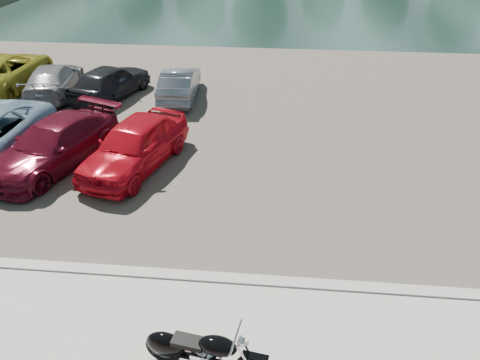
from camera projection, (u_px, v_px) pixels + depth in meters
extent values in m
plane|color=#595447|center=(223.00, 360.00, 8.54)|extent=(200.00, 200.00, 0.00)
cube|color=#9F9D95|center=(234.00, 280.00, 10.20)|extent=(60.00, 0.30, 0.14)
cube|color=#47403A|center=(259.00, 115.00, 17.85)|extent=(60.00, 18.00, 0.04)
torus|color=black|center=(164.00, 348.00, 8.23)|extent=(0.69, 0.23, 0.68)
cylinder|color=#B2B2B7|center=(164.00, 348.00, 8.23)|extent=(0.46, 0.13, 0.46)
cylinder|color=silver|center=(245.00, 360.00, 7.66)|extent=(0.33, 0.10, 0.63)
cylinder|color=silver|center=(248.00, 350.00, 7.82)|extent=(0.33, 0.10, 0.63)
cylinder|color=silver|center=(236.00, 337.00, 7.58)|extent=(0.16, 0.75, 0.04)
sphere|color=silver|center=(242.00, 342.00, 7.60)|extent=(0.18, 0.18, 0.16)
sphere|color=silver|center=(246.00, 343.00, 7.58)|extent=(0.13, 0.13, 0.11)
cube|color=black|center=(255.00, 357.00, 7.71)|extent=(0.47, 0.21, 0.06)
cube|color=silver|center=(206.00, 357.00, 8.06)|extent=(0.50, 0.39, 0.34)
cylinder|color=silver|center=(211.00, 351.00, 7.93)|extent=(0.27, 0.22, 0.27)
cylinder|color=silver|center=(199.00, 348.00, 7.97)|extent=(0.27, 0.22, 0.27)
ellipsoid|color=black|center=(218.00, 346.00, 7.81)|extent=(0.73, 0.47, 0.32)
cube|color=black|center=(188.00, 342.00, 7.96)|extent=(0.59, 0.37, 0.10)
ellipsoid|color=black|center=(166.00, 344.00, 8.16)|extent=(0.77, 0.45, 0.50)
cube|color=black|center=(164.00, 346.00, 8.20)|extent=(0.42, 0.24, 0.30)
cylinder|color=silver|center=(193.00, 351.00, 8.32)|extent=(1.10, 0.27, 0.09)
cylinder|color=silver|center=(192.00, 348.00, 8.28)|extent=(1.10, 0.27, 0.09)
imported|color=#5B0D1E|center=(54.00, 145.00, 14.25)|extent=(3.44, 5.11, 1.38)
imported|color=red|center=(135.00, 145.00, 14.11)|extent=(2.90, 4.71, 1.50)
imported|color=#9E9624|center=(4.00, 71.00, 19.91)|extent=(2.50, 5.38, 1.49)
imported|color=gray|center=(54.00, 80.00, 19.37)|extent=(2.49, 4.54, 1.25)
imported|color=black|center=(110.00, 81.00, 19.02)|extent=(2.80, 4.33, 1.37)
imported|color=slate|center=(180.00, 84.00, 19.01)|extent=(1.48, 3.78, 1.22)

